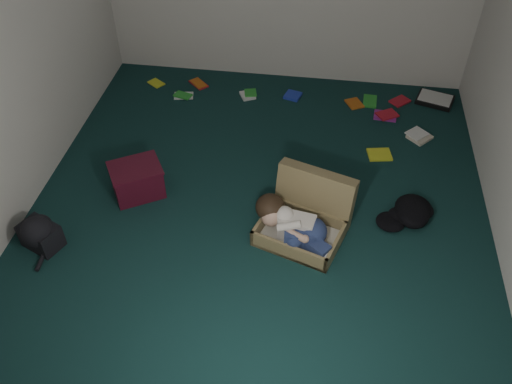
# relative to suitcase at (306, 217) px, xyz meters

# --- Properties ---
(floor) EXTENTS (4.50, 4.50, 0.00)m
(floor) POSITION_rel_suitcase_xyz_m (-0.43, 0.17, -0.15)
(floor) COLOR #102F2D
(floor) RESTS_ON ground
(wall_front) EXTENTS (4.50, 0.00, 4.50)m
(wall_front) POSITION_rel_suitcase_xyz_m (-0.43, -2.08, 1.15)
(wall_front) COLOR silver
(wall_front) RESTS_ON ground
(suitcase) EXTENTS (0.84, 0.83, 0.49)m
(suitcase) POSITION_rel_suitcase_xyz_m (0.00, 0.00, 0.00)
(suitcase) COLOR olive
(suitcase) RESTS_ON floor
(person) EXTENTS (0.67, 0.51, 0.31)m
(person) POSITION_rel_suitcase_xyz_m (-0.10, -0.15, 0.04)
(person) COLOR silver
(person) RESTS_ON suitcase
(maroon_bin) EXTENTS (0.56, 0.53, 0.31)m
(maroon_bin) POSITION_rel_suitcase_xyz_m (-1.53, 0.23, 0.01)
(maroon_bin) COLOR #480E1E
(maroon_bin) RESTS_ON floor
(backpack) EXTENTS (0.48, 0.44, 0.23)m
(backpack) POSITION_rel_suitcase_xyz_m (-2.13, -0.49, -0.03)
(backpack) COLOR black
(backpack) RESTS_ON floor
(clothing_pile) EXTENTS (0.53, 0.48, 0.14)m
(clothing_pile) POSITION_rel_suitcase_xyz_m (0.86, 0.23, -0.08)
(clothing_pile) COLOR black
(clothing_pile) RESTS_ON floor
(paper_tray) EXTENTS (0.45, 0.39, 0.05)m
(paper_tray) POSITION_rel_suitcase_xyz_m (1.27, 2.12, -0.12)
(paper_tray) COLOR black
(paper_tray) RESTS_ON floor
(book_scatter) EXTENTS (3.13, 1.24, 0.02)m
(book_scatter) POSITION_rel_suitcase_xyz_m (-0.15, 1.83, -0.14)
(book_scatter) COLOR yellow
(book_scatter) RESTS_ON floor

